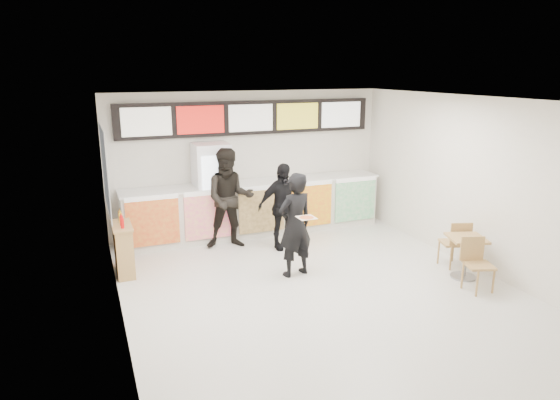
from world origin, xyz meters
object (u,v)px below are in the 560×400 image
condiment_ledge (124,249)px  service_counter (256,208)px  customer_left (230,199)px  customer_mid (282,206)px  drinks_fridge (212,192)px  customer_main (295,225)px  cafe_table (466,250)px

condiment_ledge → service_counter: bearing=23.1°
service_counter → customer_left: 1.03m
customer_left → customer_mid: size_ratio=1.16×
drinks_fridge → customer_main: 2.50m
drinks_fridge → customer_mid: bearing=-42.7°
customer_left → cafe_table: 4.40m
service_counter → drinks_fridge: size_ratio=2.78×
drinks_fridge → customer_left: size_ratio=1.01×
service_counter → drinks_fridge: drinks_fridge is taller
customer_main → cafe_table: size_ratio=1.18×
cafe_table → customer_left: bearing=156.3°
service_counter → drinks_fridge: bearing=179.0°
condiment_ledge → customer_main: bearing=-22.9°
customer_main → condiment_ledge: size_ratio=1.70×
cafe_table → condiment_ledge: 5.80m
service_counter → customer_mid: (0.19, -1.02, 0.28)m
cafe_table → condiment_ledge: bearing=175.0°
customer_main → customer_left: (-0.63, 1.76, 0.09)m
customer_main → condiment_ledge: 2.97m
drinks_fridge → customer_mid: 1.54m
drinks_fridge → customer_main: size_ratio=1.12×
customer_main → customer_mid: customer_main is taller
customer_left → customer_main: bearing=-58.5°
service_counter → customer_main: size_ratio=3.10×
service_counter → customer_mid: bearing=-79.5°
customer_left → service_counter: bearing=49.9°
service_counter → customer_mid: size_ratio=3.27×
customer_mid → condiment_ledge: (-3.01, -0.18, -0.40)m
service_counter → cafe_table: service_counter is taller
customer_mid → cafe_table: bearing=-48.6°
service_counter → cafe_table: (2.50, -3.52, -0.07)m
service_counter → condiment_ledge: bearing=-156.9°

